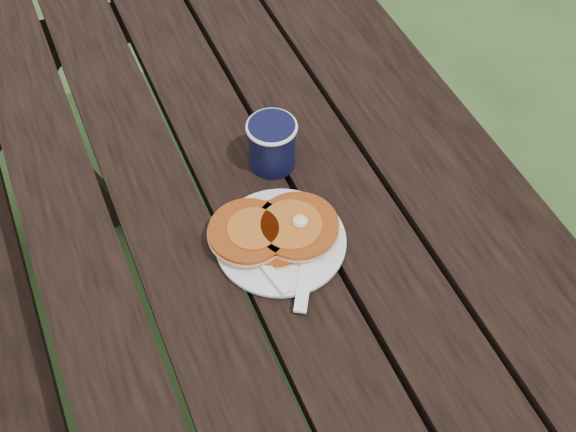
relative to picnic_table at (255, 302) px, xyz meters
name	(u,v)px	position (x,y,z in m)	size (l,w,h in m)	color
ground	(260,375)	(0.00, 0.00, -0.37)	(60.00, 60.00, 0.00)	#283F1B
picnic_table	(255,302)	(0.00, 0.00, 0.00)	(1.36, 1.80, 0.75)	black
plate	(281,242)	(0.01, -0.13, 0.39)	(0.21, 0.21, 0.01)	white
pancake_stack	(275,230)	(0.00, -0.12, 0.41)	(0.21, 0.15, 0.04)	#A74412
knife	(307,263)	(0.03, -0.19, 0.39)	(0.02, 0.18, 0.01)	white
fork	(268,268)	(-0.03, -0.17, 0.40)	(0.03, 0.16, 0.01)	white
coffee_cup	(272,142)	(0.07, 0.04, 0.44)	(0.09, 0.09, 0.10)	black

